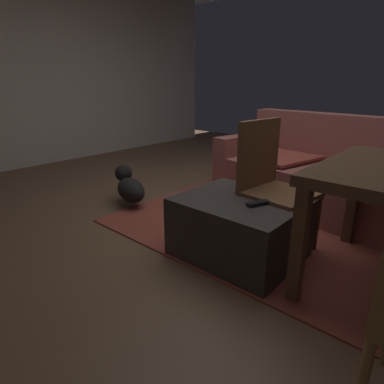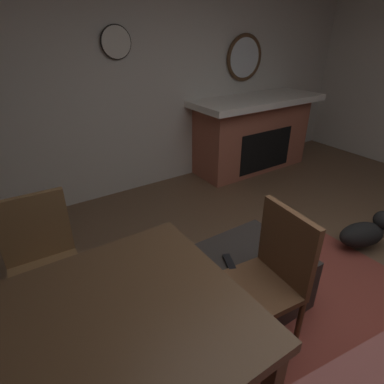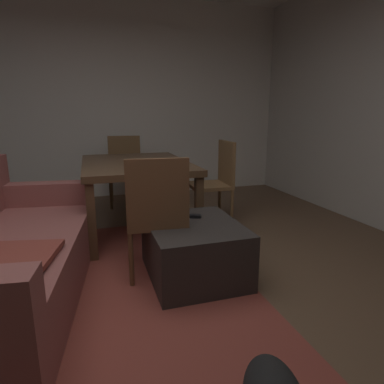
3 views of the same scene
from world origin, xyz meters
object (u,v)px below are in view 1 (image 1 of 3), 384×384
(couch, at_px, (322,176))
(small_dog, at_px, (130,187))
(tv_remote, at_px, (258,203))
(ottoman_coffee_table, at_px, (239,228))
(dining_chair_west, at_px, (270,179))

(couch, bearing_deg, small_dog, -139.54)
(tv_remote, bearing_deg, couch, 115.77)
(ottoman_coffee_table, bearing_deg, tv_remote, -7.42)
(couch, height_order, tv_remote, couch)
(couch, distance_m, ottoman_coffee_table, 1.35)
(couch, relative_size, small_dog, 3.98)
(couch, height_order, small_dog, couch)
(ottoman_coffee_table, relative_size, tv_remote, 5.00)
(tv_remote, relative_size, dining_chair_west, 0.17)
(ottoman_coffee_table, xyz_separation_m, small_dog, (-1.38, 0.13, -0.02))
(dining_chair_west, bearing_deg, small_dog, -174.40)
(ottoman_coffee_table, relative_size, dining_chair_west, 0.86)
(couch, distance_m, dining_chair_west, 1.10)
(dining_chair_west, height_order, small_dog, dining_chair_west)
(couch, relative_size, dining_chair_west, 2.24)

